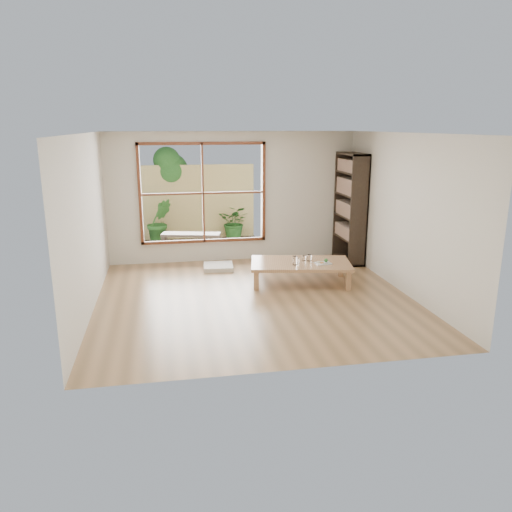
{
  "coord_description": "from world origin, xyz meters",
  "views": [
    {
      "loc": [
        -1.36,
        -7.52,
        2.72
      ],
      "look_at": [
        0.13,
        0.57,
        0.55
      ],
      "focal_mm": 35.0,
      "sensor_mm": 36.0,
      "label": 1
    }
  ],
  "objects_px": {
    "bookshelf": "(350,208)",
    "garden_bench": "(191,236)",
    "food_tray": "(324,262)",
    "low_table": "(301,265)"
  },
  "relations": [
    {
      "from": "food_tray",
      "to": "garden_bench",
      "type": "relative_size",
      "value": 0.21
    },
    {
      "from": "bookshelf",
      "to": "low_table",
      "type": "bearing_deg",
      "value": -137.38
    },
    {
      "from": "low_table",
      "to": "food_tray",
      "type": "distance_m",
      "value": 0.41
    },
    {
      "from": "bookshelf",
      "to": "garden_bench",
      "type": "relative_size",
      "value": 1.66
    },
    {
      "from": "bookshelf",
      "to": "garden_bench",
      "type": "height_order",
      "value": "bookshelf"
    },
    {
      "from": "bookshelf",
      "to": "food_tray",
      "type": "xyz_separation_m",
      "value": [
        -0.99,
        -1.41,
        -0.7
      ]
    },
    {
      "from": "low_table",
      "to": "food_tray",
      "type": "bearing_deg",
      "value": -13.52
    },
    {
      "from": "food_tray",
      "to": "bookshelf",
      "type": "bearing_deg",
      "value": 49.7
    },
    {
      "from": "bookshelf",
      "to": "food_tray",
      "type": "relative_size",
      "value": 7.76
    },
    {
      "from": "low_table",
      "to": "garden_bench",
      "type": "height_order",
      "value": "garden_bench"
    }
  ]
}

